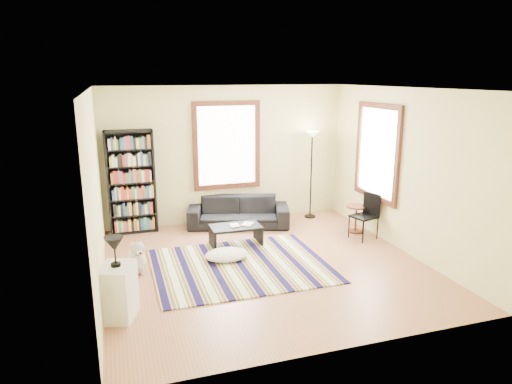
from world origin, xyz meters
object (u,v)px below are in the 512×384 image
object	(u,v)px
bookshelf	(131,182)
side_table	(356,219)
sofa	(238,212)
dog	(135,256)
floor_lamp	(311,175)
coffee_table	(236,235)
folding_chair	(364,217)
white_cabinet	(118,292)
floor_cushion	(226,255)

from	to	relation	value
bookshelf	side_table	distance (m)	4.41
sofa	dog	size ratio (longest dim) A/B	3.63
floor_lamp	side_table	world-z (taller)	floor_lamp
coffee_table	dog	distance (m)	1.94
floor_lamp	side_table	xyz separation A→B (m)	(0.44, -1.18, -0.66)
folding_chair	dog	distance (m)	4.19
sofa	bookshelf	bearing A→B (deg)	-171.49
bookshelf	floor_lamp	size ratio (longest dim) A/B	1.08
coffee_table	floor_lamp	world-z (taller)	floor_lamp
side_table	bookshelf	bearing A→B (deg)	161.98
floor_lamp	folding_chair	size ratio (longest dim) A/B	2.16
folding_chair	white_cabinet	distance (m)	4.74
sofa	side_table	distance (m)	2.34
floor_lamp	folding_chair	bearing A→B (deg)	-75.59
sofa	folding_chair	bearing A→B (deg)	-19.27
floor_cushion	folding_chair	distance (m)	2.73
coffee_table	floor_cushion	distance (m)	0.72
side_table	folding_chair	world-z (taller)	folding_chair
dog	floor_cushion	bearing A→B (deg)	-11.10
floor_cushion	folding_chair	xyz separation A→B (m)	(2.70, 0.22, 0.34)
floor_cushion	side_table	world-z (taller)	side_table
coffee_table	bookshelf	bearing A→B (deg)	142.88
sofa	coffee_table	bearing A→B (deg)	-92.20
bookshelf	white_cabinet	world-z (taller)	bookshelf
bookshelf	folding_chair	distance (m)	4.46
coffee_table	floor_lamp	bearing A→B (deg)	29.73
folding_chair	sofa	bearing A→B (deg)	128.81
white_cabinet	floor_cushion	bearing A→B (deg)	57.94
floor_cushion	dog	xyz separation A→B (m)	(-1.48, -0.05, 0.19)
floor_cushion	coffee_table	bearing A→B (deg)	62.31
sofa	side_table	size ratio (longest dim) A/B	3.75
folding_chair	dog	bearing A→B (deg)	167.90
sofa	folding_chair	xyz separation A→B (m)	(2.03, -1.44, 0.13)
bookshelf	dog	world-z (taller)	bookshelf
bookshelf	coffee_table	world-z (taller)	bookshelf
coffee_table	folding_chair	distance (m)	2.42
sofa	white_cabinet	xyz separation A→B (m)	(-2.42, -3.06, 0.05)
side_table	folding_chair	size ratio (longest dim) A/B	0.63
bookshelf	coffee_table	distance (m)	2.30
sofa	coffee_table	distance (m)	1.09
sofa	dog	xyz separation A→B (m)	(-2.15, -1.72, -0.02)
sofa	floor_cushion	size ratio (longest dim) A/B	2.78
bookshelf	floor_lamp	xyz separation A→B (m)	(3.69, -0.17, -0.07)
coffee_table	white_cabinet	bearing A→B (deg)	-135.71
coffee_table	floor_cushion	size ratio (longest dim) A/B	1.24
folding_chair	dog	size ratio (longest dim) A/B	1.54
side_table	white_cabinet	distance (m)	4.92
folding_chair	coffee_table	bearing A→B (deg)	154.28
coffee_table	folding_chair	bearing A→B (deg)	-9.80
coffee_table	floor_lamp	distance (m)	2.39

